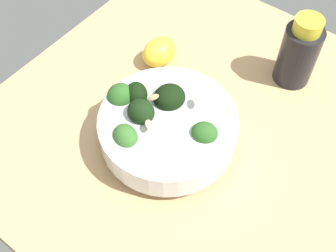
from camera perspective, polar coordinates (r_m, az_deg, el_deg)
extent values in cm
cube|color=tan|center=(66.70, 4.43, -0.80)|extent=(60.99, 60.99, 4.99)
cylinder|color=white|center=(61.91, 0.00, -1.76)|extent=(10.71, 10.71, 1.42)
cylinder|color=white|center=(59.56, 0.00, -0.25)|extent=(19.47, 19.47, 4.25)
cylinder|color=silver|center=(58.16, 0.00, 0.72)|extent=(17.12, 17.12, 0.80)
cylinder|color=#2F662B|center=(61.08, 0.17, 2.78)|extent=(1.96, 1.86, 1.42)
ellipsoid|color=black|center=(59.64, 0.18, 3.87)|extent=(6.89, 6.57, 4.78)
cylinder|color=#3C7A32|center=(58.16, -5.56, -2.55)|extent=(1.77, 2.10, 1.92)
ellipsoid|color=#386B2B|center=(56.64, -5.71, -1.55)|extent=(5.50, 5.35, 4.92)
cylinder|color=#2F662B|center=(62.11, -6.24, 2.99)|extent=(2.13, 2.25, 1.41)
ellipsoid|color=#2D6023|center=(60.71, -6.39, 4.05)|extent=(5.54, 6.30, 5.08)
cylinder|color=#4A8F3C|center=(61.84, -4.16, 3.29)|extent=(1.94, 1.81, 1.46)
ellipsoid|color=black|center=(60.53, -4.25, 4.28)|extent=(5.20, 5.31, 4.09)
cylinder|color=#2F662B|center=(62.18, -5.95, 2.63)|extent=(1.46, 1.47, 1.37)
ellipsoid|color=#2D6023|center=(61.10, -6.06, 3.43)|extent=(3.27, 2.83, 3.30)
cylinder|color=#589D47|center=(57.78, 4.83, -1.81)|extent=(1.58, 1.65, 1.32)
ellipsoid|color=#2D6023|center=(56.47, 4.94, -0.92)|extent=(4.60, 4.46, 2.89)
cylinder|color=#3C7A32|center=(58.98, -3.60, 1.04)|extent=(1.87, 1.89, 0.98)
ellipsoid|color=black|center=(57.78, -3.68, 1.93)|extent=(5.13, 4.19, 5.21)
ellipsoid|color=#DBBC84|center=(57.89, 4.51, 3.51)|extent=(1.62, 2.08, 1.13)
ellipsoid|color=#DBBC84|center=(58.29, -4.46, 2.94)|extent=(1.30, 1.96, 0.56)
ellipsoid|color=#DBBC84|center=(55.91, -2.62, 0.25)|extent=(1.97, 2.01, 0.89)
ellipsoid|color=#DBBC84|center=(58.42, -2.01, 3.88)|extent=(2.03, 1.72, 1.25)
ellipsoid|color=yellow|center=(71.13, -1.16, 9.96)|extent=(5.59, 6.90, 4.49)
cylinder|color=black|center=(69.69, 17.06, 9.07)|extent=(5.93, 5.93, 9.92)
cylinder|color=gold|center=(65.72, 18.36, 12.73)|extent=(4.25, 4.25, 2.20)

